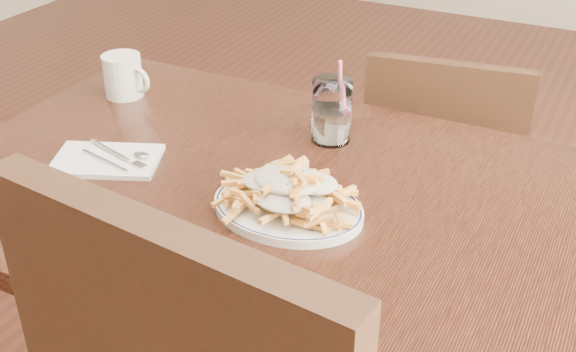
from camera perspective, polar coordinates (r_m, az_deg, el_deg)
The scene contains 8 objects.
table at distance 1.33m, azimuth -1.84°, elevation -3.49°, with size 1.20×0.80×0.75m.
chair_far at distance 1.90m, azimuth 11.96°, elevation -0.33°, with size 0.43×0.43×0.82m.
fries_plate at distance 1.20m, azimuth -0.00°, elevation -2.52°, with size 0.31×0.28×0.02m.
loaded_fries at distance 1.18m, azimuth -0.00°, elevation -0.75°, with size 0.24×0.19×0.07m.
napkin at distance 1.39m, azimuth -14.14°, elevation 1.22°, with size 0.19×0.13×0.01m, color silver.
cutlery at distance 1.39m, azimuth -14.06°, elevation 1.58°, with size 0.16×0.08×0.01m.
water_glass at distance 1.41m, azimuth 3.46°, elevation 4.88°, with size 0.08×0.08×0.17m.
coffee_mug at distance 1.65m, azimuth -12.85°, elevation 7.72°, with size 0.12×0.09×0.09m.
Camera 1 is at (0.54, -0.97, 1.41)m, focal length 45.00 mm.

